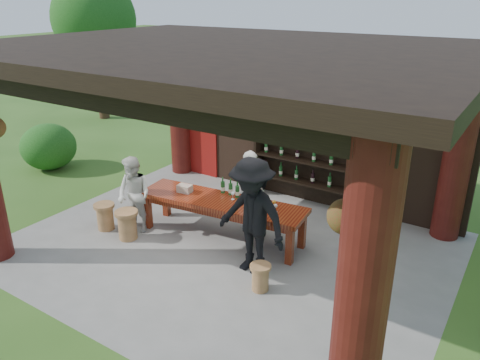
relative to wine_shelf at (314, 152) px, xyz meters
The scene contains 15 objects.
ground 2.76m from the wine_shelf, 101.25° to the right, with size 90.00×90.00×0.00m, color #2D5119.
pavilion 2.29m from the wine_shelf, 103.90° to the right, with size 7.50×6.00×3.60m.
wine_shelf is the anchor object (origin of this frame).
tasting_table 2.41m from the wine_shelf, 109.55° to the right, with size 3.20×1.14×0.75m.
stool_near_left 3.98m from the wine_shelf, 124.58° to the right, with size 0.42×0.42×0.55m.
stool_near_right 3.45m from the wine_shelf, 78.55° to the right, with size 0.33×0.33×0.43m.
stool_far_left 4.34m from the wine_shelf, 131.96° to the right, with size 0.39×0.39×0.52m.
host 1.75m from the wine_shelf, 108.94° to the right, with size 0.57×0.37×1.57m, color silver.
guest_woman 3.70m from the wine_shelf, 128.88° to the right, with size 0.71×0.55×1.45m, color beige.
guest_man 2.88m from the wine_shelf, 84.89° to the right, with size 1.25×0.72×1.93m, color black.
table_bottles 2.10m from the wine_shelf, 112.07° to the right, with size 0.42×0.11×0.31m.
table_glasses 2.13m from the wine_shelf, 93.54° to the right, with size 0.96×0.29×0.15m.
napkin_basket 2.79m from the wine_shelf, 124.54° to the right, with size 0.26×0.18×0.14m, color #BF6672.
shrubs 2.23m from the wine_shelf, 52.68° to the right, with size 22.90×9.15×1.36m.
trees 3.45m from the wine_shelf, 17.13° to the right, with size 21.31×11.80×4.80m.
Camera 1 is at (4.16, -6.02, 4.22)m, focal length 35.00 mm.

